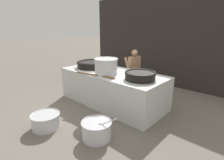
{
  "coord_description": "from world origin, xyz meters",
  "views": [
    {
      "loc": [
        3.43,
        -3.77,
        2.31
      ],
      "look_at": [
        0.0,
        0.0,
        0.75
      ],
      "focal_mm": 28.0,
      "sensor_mm": 36.0,
      "label": 1
    }
  ],
  "objects": [
    {
      "name": "stirring_paddle",
      "position": [
        -0.03,
        -0.61,
        1.02
      ],
      "size": [
        1.27,
        0.33,
        0.04
      ],
      "rotation": [
        0.0,
        0.0,
        0.21
      ],
      "color": "brown",
      "rests_on": "hearth_platform"
    },
    {
      "name": "ground_plane",
      "position": [
        0.0,
        0.0,
        0.0
      ],
      "size": [
        60.0,
        60.0,
        0.0
      ],
      "primitive_type": "plane",
      "color": "slate"
    },
    {
      "name": "prep_bowl_vegetables",
      "position": [
        1.0,
        -1.59,
        0.22
      ],
      "size": [
        0.85,
        0.66,
        0.65
      ],
      "color": "silver",
      "rests_on": "ground_plane"
    },
    {
      "name": "stock_pot",
      "position": [
        0.04,
        -0.29,
        1.24
      ],
      "size": [
        0.69,
        0.69,
        0.46
      ],
      "color": "silver",
      "rests_on": "hearth_platform"
    },
    {
      "name": "back_wall",
      "position": [
        0.0,
        2.92,
        1.78
      ],
      "size": [
        6.84,
        0.24,
        3.56
      ],
      "primitive_type": "cube",
      "color": "#2D2826",
      "rests_on": "ground_plane"
    },
    {
      "name": "giant_wok_far",
      "position": [
        1.05,
        -0.08,
        1.11
      ],
      "size": [
        0.81,
        0.81,
        0.21
      ],
      "color": "black",
      "rests_on": "hearth_platform"
    },
    {
      "name": "cook",
      "position": [
        0.01,
        1.12,
        0.85
      ],
      "size": [
        0.41,
        0.61,
        1.57
      ],
      "rotation": [
        0.0,
        0.0,
        2.96
      ],
      "color": "#9E7551",
      "rests_on": "ground_plane"
    },
    {
      "name": "giant_wok_near",
      "position": [
        -0.92,
        0.0,
        1.12
      ],
      "size": [
        0.97,
        0.97,
        0.22
      ],
      "color": "black",
      "rests_on": "hearth_platform"
    },
    {
      "name": "hearth_platform",
      "position": [
        0.0,
        0.0,
        0.5
      ],
      "size": [
        3.27,
        1.45,
        1.0
      ],
      "color": "silver",
      "rests_on": "ground_plane"
    },
    {
      "name": "prep_bowl_meat",
      "position": [
        -0.19,
        -2.12,
        0.2
      ],
      "size": [
        0.68,
        0.68,
        0.36
      ],
      "color": "silver",
      "rests_on": "ground_plane"
    }
  ]
}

